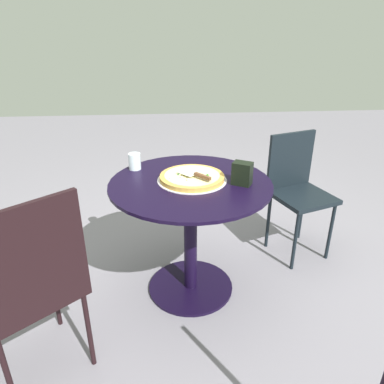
{
  "coord_description": "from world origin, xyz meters",
  "views": [
    {
      "loc": [
        1.82,
        -0.14,
        1.51
      ],
      "look_at": [
        -0.02,
        0.01,
        0.66
      ],
      "focal_mm": 33.59,
      "sensor_mm": 36.0,
      "label": 1
    }
  ],
  "objects_px": {
    "drinking_cup": "(135,161)",
    "napkin_dispenser": "(242,173)",
    "patio_chair_far": "(297,185)",
    "pizza_on_tray": "(192,178)",
    "patio_chair_corner": "(29,282)",
    "patio_table": "(190,217)",
    "pizza_server": "(196,174)"
  },
  "relations": [
    {
      "from": "pizza_on_tray",
      "to": "drinking_cup",
      "type": "bearing_deg",
      "value": -121.63
    },
    {
      "from": "pizza_on_tray",
      "to": "patio_chair_far",
      "type": "bearing_deg",
      "value": 115.98
    },
    {
      "from": "patio_chair_corner",
      "to": "napkin_dispenser",
      "type": "bearing_deg",
      "value": 117.26
    },
    {
      "from": "drinking_cup",
      "to": "patio_chair_far",
      "type": "bearing_deg",
      "value": 98.91
    },
    {
      "from": "pizza_server",
      "to": "patio_chair_far",
      "type": "relative_size",
      "value": 0.22
    },
    {
      "from": "napkin_dispenser",
      "to": "pizza_on_tray",
      "type": "bearing_deg",
      "value": -166.27
    },
    {
      "from": "pizza_server",
      "to": "napkin_dispenser",
      "type": "distance_m",
      "value": 0.25
    },
    {
      "from": "patio_chair_corner",
      "to": "patio_chair_far",
      "type": "bearing_deg",
      "value": 122.76
    },
    {
      "from": "patio_table",
      "to": "pizza_server",
      "type": "bearing_deg",
      "value": 60.11
    },
    {
      "from": "patio_table",
      "to": "patio_chair_far",
      "type": "xyz_separation_m",
      "value": [
        -0.4,
        0.78,
        -0.0
      ]
    },
    {
      "from": "patio_chair_far",
      "to": "napkin_dispenser",
      "type": "bearing_deg",
      "value": -48.05
    },
    {
      "from": "patio_table",
      "to": "pizza_server",
      "type": "relative_size",
      "value": 4.78
    },
    {
      "from": "patio_table",
      "to": "napkin_dispenser",
      "type": "distance_m",
      "value": 0.4
    },
    {
      "from": "patio_table",
      "to": "pizza_on_tray",
      "type": "relative_size",
      "value": 2.33
    },
    {
      "from": "pizza_on_tray",
      "to": "napkin_dispenser",
      "type": "height_order",
      "value": "napkin_dispenser"
    },
    {
      "from": "drinking_cup",
      "to": "patio_chair_corner",
      "type": "relative_size",
      "value": 0.1
    },
    {
      "from": "pizza_server",
      "to": "drinking_cup",
      "type": "xyz_separation_m",
      "value": [
        -0.24,
        -0.34,
        -0.0
      ]
    },
    {
      "from": "drinking_cup",
      "to": "patio_table",
      "type": "bearing_deg",
      "value": 54.54
    },
    {
      "from": "pizza_server",
      "to": "patio_chair_far",
      "type": "bearing_deg",
      "value": 118.9
    },
    {
      "from": "drinking_cup",
      "to": "napkin_dispenser",
      "type": "relative_size",
      "value": 0.77
    },
    {
      "from": "drinking_cup",
      "to": "pizza_on_tray",
      "type": "bearing_deg",
      "value": 58.37
    },
    {
      "from": "pizza_server",
      "to": "patio_chair_corner",
      "type": "bearing_deg",
      "value": -53.7
    },
    {
      "from": "drinking_cup",
      "to": "patio_chair_far",
      "type": "distance_m",
      "value": 1.14
    },
    {
      "from": "drinking_cup",
      "to": "patio_chair_far",
      "type": "xyz_separation_m",
      "value": [
        -0.17,
        1.09,
        -0.27
      ]
    },
    {
      "from": "pizza_on_tray",
      "to": "napkin_dispenser",
      "type": "bearing_deg",
      "value": 73.79
    },
    {
      "from": "patio_chair_far",
      "to": "patio_table",
      "type": "bearing_deg",
      "value": -62.91
    },
    {
      "from": "patio_table",
      "to": "pizza_server",
      "type": "distance_m",
      "value": 0.27
    },
    {
      "from": "napkin_dispenser",
      "to": "drinking_cup",
      "type": "bearing_deg",
      "value": -175.25
    },
    {
      "from": "pizza_server",
      "to": "napkin_dispenser",
      "type": "height_order",
      "value": "napkin_dispenser"
    },
    {
      "from": "drinking_cup",
      "to": "patio_chair_corner",
      "type": "height_order",
      "value": "patio_chair_corner"
    },
    {
      "from": "pizza_server",
      "to": "pizza_on_tray",
      "type": "bearing_deg",
      "value": -156.49
    },
    {
      "from": "drinking_cup",
      "to": "napkin_dispenser",
      "type": "bearing_deg",
      "value": 64.8
    }
  ]
}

